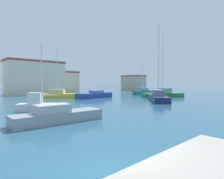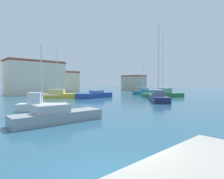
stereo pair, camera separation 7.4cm
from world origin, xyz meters
The scene contains 11 objects.
water centered at (15.00, 20.00, 0.00)m, with size 160.00×160.00×0.00m, color #285670.
sailboat_yellow_far_right centered at (13.10, 30.00, 0.61)m, with size 7.49×7.12×10.02m.
sailboat_green_mid_harbor centered at (29.98, 17.31, 0.65)m, with size 8.44×6.38×12.82m.
motorboat_blue_behind_lamppost centered at (18.57, 25.23, 0.54)m, with size 7.81×3.40×1.45m.
motorboat_grey_far_left centered at (2.65, 8.89, 0.51)m, with size 6.72×2.08×1.36m.
sailboat_navy_near_pier centered at (21.95, 13.11, 0.66)m, with size 7.78×7.37×12.28m.
sailboat_white_center_channel centered at (4.05, 15.54, 0.63)m, with size 4.77×4.19×6.98m.
sailboat_teal_outer_mooring centered at (33.88, 25.60, 0.65)m, with size 5.48×1.73×7.57m.
harbor_office centered at (14.31, 44.45, 4.22)m, with size 13.87×6.43×8.42m.
waterfront_apartments centered at (22.16, 50.86, 3.24)m, with size 14.24×7.96×6.47m.
warehouse_block centered at (52.12, 44.44, 2.88)m, with size 6.23×7.87×5.75m.
Camera 2 is at (-3.76, -4.09, 2.94)m, focal length 30.38 mm.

